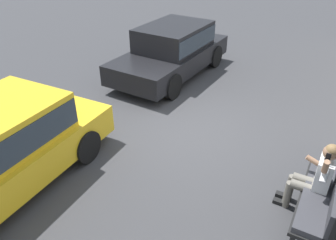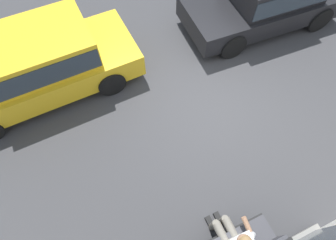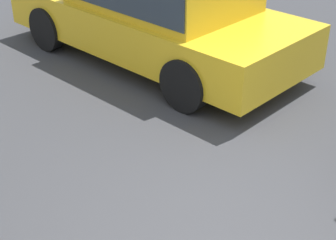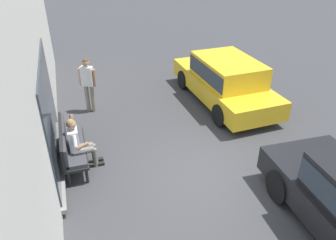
% 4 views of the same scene
% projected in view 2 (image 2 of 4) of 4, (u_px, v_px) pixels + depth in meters
% --- Properties ---
extents(ground_plane, '(60.00, 60.00, 0.00)m').
position_uv_depth(ground_plane, '(211.00, 106.00, 6.18)').
color(ground_plane, '#38383A').
extents(person_on_phone, '(0.73, 0.74, 1.34)m').
position_uv_depth(person_on_phone, '(233.00, 238.00, 4.14)').
color(person_on_phone, '#6B665B').
rests_on(person_on_phone, ground_plane).
extents(parked_car_mid, '(4.58, 2.05, 1.52)m').
position_uv_depth(parked_car_mid, '(37.00, 63.00, 5.75)').
color(parked_car_mid, gold).
rests_on(parked_car_mid, ground_plane).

